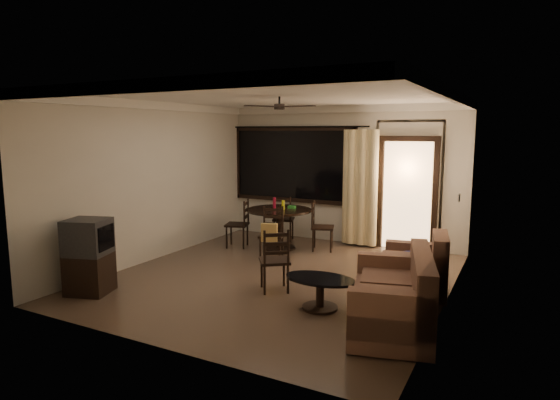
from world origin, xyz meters
The scene contains 12 objects.
ground centered at (0.00, 0.00, 0.00)m, with size 5.50×5.50×0.00m, color #7F6651.
room_shell centered at (0.59, 1.77, 1.83)m, with size 5.50×6.70×5.50m.
dining_table centered at (-0.86, 1.62, 0.62)m, with size 1.26×1.26×1.01m.
dining_chair_west centered at (-1.65, 1.36, 0.28)m, with size 0.53×0.53×0.95m.
dining_chair_east centered at (-0.06, 1.89, 0.28)m, with size 0.53×0.53×0.95m.
dining_chair_south centered at (-0.58, 0.81, 0.31)m, with size 0.53×0.57×0.95m.
dining_chair_north centered at (-1.11, 2.29, 0.28)m, with size 0.53×0.53×0.95m.
tv_cabinet centered at (-2.05, -1.89, 0.54)m, with size 0.68×0.65×1.07m.
sofa centered at (2.11, -1.09, 0.35)m, with size 1.26×1.82×0.88m.
armchair centered at (2.10, 0.20, 0.36)m, with size 1.00×1.00×0.86m.
coffee_table centered at (1.09, -0.93, 0.28)m, with size 0.95×0.57×0.42m.
side_chair centered at (0.24, -0.60, 0.28)m, with size 0.58×0.58×0.93m.
Camera 1 is at (3.33, -6.32, 2.28)m, focal length 30.00 mm.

